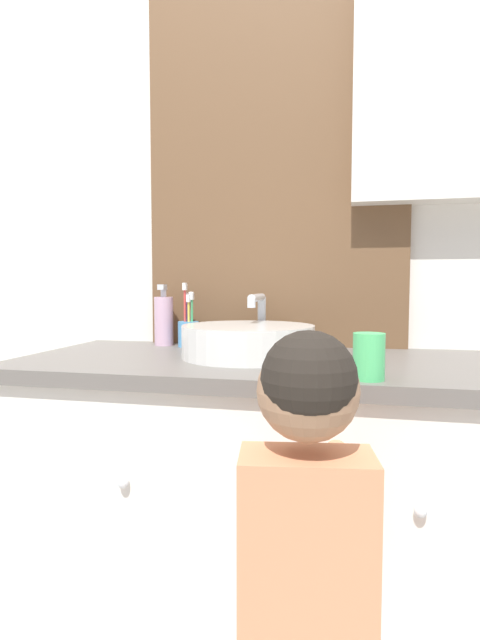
% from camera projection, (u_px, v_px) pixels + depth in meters
% --- Properties ---
extents(wall_back, '(3.20, 0.18, 2.50)m').
position_uv_depth(wall_back, '(305.00, 197.00, 1.51)').
color(wall_back, silver).
rests_on(wall_back, ground_plane).
extents(vanity_counter, '(1.33, 0.58, 0.83)m').
position_uv_depth(vanity_counter, '(281.00, 519.00, 1.27)').
color(vanity_counter, silver).
rests_on(vanity_counter, ground_plane).
extents(sink_basin, '(0.34, 0.39, 0.16)m').
position_uv_depth(sink_basin, '(249.00, 340.00, 1.27)').
color(sink_basin, silver).
rests_on(sink_basin, vanity_counter).
extents(toothbrush_holder, '(0.06, 0.06, 0.19)m').
position_uv_depth(toothbrush_holder, '(188.00, 330.00, 1.49)').
color(toothbrush_holder, '#4C93C6').
rests_on(toothbrush_holder, vanity_counter).
extents(soap_dispenser, '(0.06, 0.06, 0.19)m').
position_uv_depth(soap_dispenser, '(164.00, 320.00, 1.52)').
color(soap_dispenser, '#CCA3BC').
rests_on(soap_dispenser, vanity_counter).
extents(child_figure, '(0.21, 0.47, 0.95)m').
position_uv_depth(child_figure, '(307.00, 592.00, 0.75)').
color(child_figure, slate).
rests_on(child_figure, ground_plane).
extents(drinking_cup, '(0.06, 0.06, 0.09)m').
position_uv_depth(drinking_cup, '(369.00, 357.00, 0.97)').
color(drinking_cup, '#4CC670').
rests_on(drinking_cup, vanity_counter).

